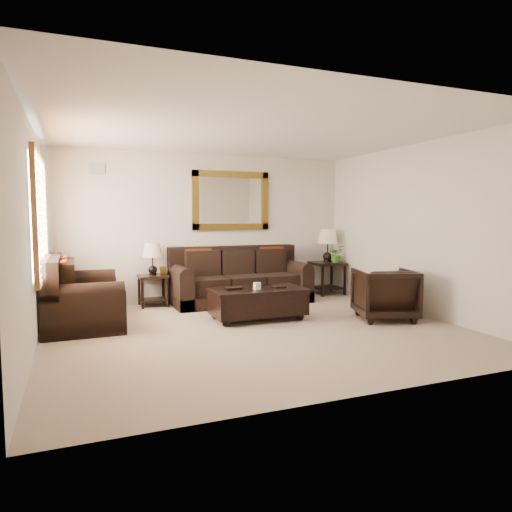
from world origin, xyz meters
name	(u,v)px	position (x,y,z in m)	size (l,w,h in m)	color
room	(256,232)	(0.00, 0.00, 1.35)	(5.51, 5.01, 2.71)	gray
window	(40,217)	(-2.70, 0.90, 1.55)	(0.07, 1.96, 1.66)	white
mirror	(231,201)	(0.48, 2.47, 1.85)	(1.50, 0.06, 1.10)	#442E0D
air_vent	(97,169)	(-1.90, 2.48, 2.35)	(0.25, 0.02, 0.18)	#999999
sofa	(239,282)	(0.48, 2.02, 0.36)	(2.45, 1.06, 1.00)	black
loveseat	(78,300)	(-2.27, 1.23, 0.36)	(1.04, 1.76, 0.99)	black
end_table_left	(153,265)	(-1.04, 2.21, 0.71)	(0.50, 0.50, 1.09)	black
end_table_right	(328,252)	(2.40, 2.16, 0.85)	(0.59, 0.59, 1.30)	black
coffee_table	(258,300)	(0.25, 0.57, 0.30)	(1.41, 0.78, 0.59)	black
armchair	(385,291)	(2.04, -0.13, 0.43)	(0.83, 0.78, 0.85)	black
potted_plant	(336,256)	(2.53, 2.06, 0.77)	(0.30, 0.33, 0.26)	#2E5C1F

